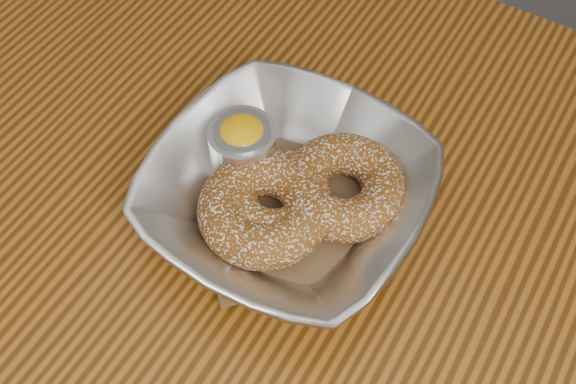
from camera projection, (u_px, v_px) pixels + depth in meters
The scene contains 7 objects.
table at pixel (276, 338), 0.60m from camera, with size 1.20×0.80×0.75m.
serving_bowl at pixel (288, 194), 0.53m from camera, with size 0.22×0.22×0.05m, color silver.
parchment at pixel (288, 206), 0.55m from camera, with size 0.14×0.14×0.00m, color brown.
donut_back at pixel (343, 186), 0.54m from camera, with size 0.10×0.10×0.04m, color brown.
donut_front at pixel (264, 209), 0.52m from camera, with size 0.10×0.10×0.04m, color brown.
donut_extra at pixel (274, 198), 0.53m from camera, with size 0.09×0.09×0.03m, color brown.
ramekin at pixel (243, 146), 0.55m from camera, with size 0.06×0.06×0.05m.
Camera 1 is at (0.13, -0.19, 1.22)m, focal length 42.00 mm.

